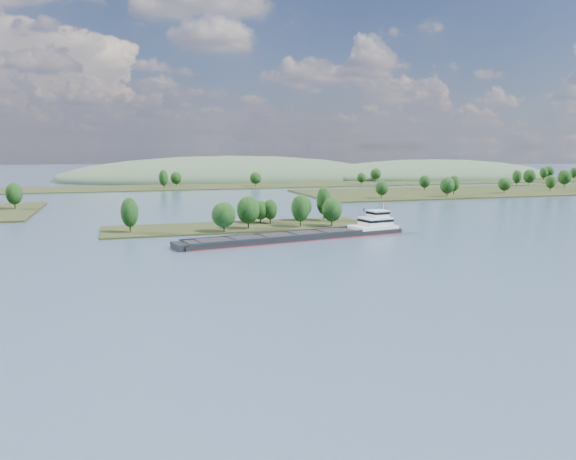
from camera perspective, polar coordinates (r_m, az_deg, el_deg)
name	(u,v)px	position (r m, az deg, el deg)	size (l,w,h in m)	color
ground	(282,257)	(157.09, -0.56, -2.75)	(1800.00, 1800.00, 0.00)	#3D5269
tree_island	(254,217)	(213.69, -3.51, 1.32)	(100.00, 32.33, 15.05)	black
right_bank	(527,189)	(428.92, 23.07, 3.85)	(320.00, 90.00, 15.11)	black
back_shoreline	(188,187)	(431.65, -10.14, 4.37)	(900.00, 60.00, 15.70)	black
hill_east	(432,177)	(583.86, 14.42, 5.21)	(260.00, 140.00, 36.00)	#394F36
hill_west	(230,179)	(538.73, -5.91, 5.18)	(320.00, 160.00, 44.00)	#394F36
cargo_barge	(310,234)	(188.82, 2.27, -0.43)	(82.04, 24.44, 11.04)	black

